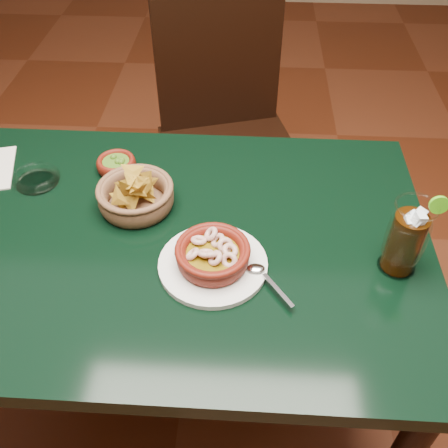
# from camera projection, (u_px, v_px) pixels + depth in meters

# --- Properties ---
(ground) EXTENTS (7.00, 7.00, 0.00)m
(ground) POSITION_uv_depth(u_px,v_px,m) (182.00, 395.00, 1.64)
(ground) COLOR #471C0C
(ground) RESTS_ON ground
(dining_table) EXTENTS (1.20, 0.80, 0.75)m
(dining_table) POSITION_uv_depth(u_px,v_px,m) (166.00, 264.00, 1.19)
(dining_table) COLOR black
(dining_table) RESTS_ON ground
(dining_chair) EXTENTS (0.57, 0.57, 1.00)m
(dining_chair) POSITION_uv_depth(u_px,v_px,m) (227.00, 134.00, 1.77)
(dining_chair) COLOR black
(dining_chair) RESTS_ON ground
(shrimp_plate) EXTENTS (0.28, 0.23, 0.07)m
(shrimp_plate) POSITION_uv_depth(u_px,v_px,m) (213.00, 257.00, 1.03)
(shrimp_plate) COLOR silver
(shrimp_plate) RESTS_ON dining_table
(chip_basket) EXTENTS (0.21, 0.21, 0.13)m
(chip_basket) POSITION_uv_depth(u_px,v_px,m) (136.00, 196.00, 1.16)
(chip_basket) COLOR brown
(chip_basket) RESTS_ON dining_table
(guacamole_ramekin) EXTENTS (0.12, 0.12, 0.04)m
(guacamole_ramekin) POSITION_uv_depth(u_px,v_px,m) (116.00, 164.00, 1.27)
(guacamole_ramekin) COLOR #521209
(guacamole_ramekin) RESTS_ON dining_table
(cola_drink) EXTENTS (0.17, 0.17, 0.19)m
(cola_drink) POSITION_uv_depth(u_px,v_px,m) (406.00, 238.00, 0.99)
(cola_drink) COLOR white
(cola_drink) RESTS_ON dining_table
(glass_ashtray) EXTENTS (0.12, 0.12, 0.03)m
(glass_ashtray) POSITION_uv_depth(u_px,v_px,m) (36.00, 179.00, 1.24)
(glass_ashtray) COLOR white
(glass_ashtray) RESTS_ON dining_table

